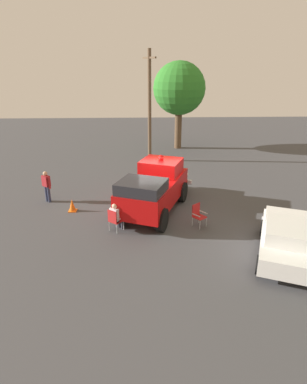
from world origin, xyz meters
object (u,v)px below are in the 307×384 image
Objects in this scene: classic_hot_rod at (287,238)px; lawn_chair_by_car at (198,213)px; spectator_standing at (46,184)px; oak_tree_left at (179,89)px; vintage_fire_truck at (155,187)px; spectator_seated at (116,216)px; traffic_cone at (72,205)px; lawn_chair_near_truck at (114,219)px; utility_pole at (150,106)px.

lawn_chair_by_car is (2.87, -2.61, -0.16)m from classic_hot_rod.
spectator_standing is 14.67m from oak_tree_left.
vintage_fire_truck is 2.79m from spectator_seated.
spectator_seated is (3.61, 0.31, 0.11)m from lawn_chair_by_car.
lawn_chair_by_car is at bearing -42.27° from classic_hot_rod.
traffic_cone is at bearing 62.51° from oak_tree_left.
traffic_cone is (5.92, -1.77, -0.28)m from lawn_chair_by_car.
vintage_fire_truck is 4.19m from traffic_cone.
spectator_standing reaches higher than lawn_chair_near_truck.
vintage_fire_truck is 9.39m from utility_pole.
spectator_seated is at bearing 80.84° from utility_pole.
spectator_standing is 10.02m from utility_pole.
utility_pole is (-1.86, -11.14, 3.46)m from lawn_chair_near_truck.
vintage_fire_truck is 6.45m from classic_hot_rod.
oak_tree_left is at bearing -117.49° from traffic_cone.
oak_tree_left is 0.91× the size of utility_pole.
spectator_standing is (5.60, -1.24, -0.23)m from vintage_fire_truck.
spectator_seated is 3.14m from traffic_cone.
vintage_fire_truck is at bearing 167.51° from spectator_standing.
classic_hot_rod is at bearing 137.73° from lawn_chair_by_car.
classic_hot_rod is 0.61× the size of utility_pole.
lawn_chair_near_truck is at bearing 49.78° from vintage_fire_truck.
classic_hot_rod is (-4.70, 4.40, -0.45)m from vintage_fire_truck.
spectator_seated is 16.05m from oak_tree_left.
classic_hot_rod is at bearing 136.93° from vintage_fire_truck.
oak_tree_left is at bearing -123.71° from utility_pole.
lawn_chair_by_car is at bearing 163.38° from traffic_cone.
spectator_standing reaches higher than lawn_chair_by_car.
classic_hot_rod is 6.92m from lawn_chair_near_truck.
oak_tree_left is (2.15, -17.16, 4.18)m from classic_hot_rod.
vintage_fire_truck is 9.97× the size of traffic_cone.
vintage_fire_truck is 2.94m from lawn_chair_near_truck.
spectator_seated is at bearing 138.12° from traffic_cone.
spectator_standing is at bearing -28.67° from classic_hot_rod.
classic_hot_rod reaches higher than traffic_cone.
spectator_seated is 2.03× the size of traffic_cone.
spectator_seated is at bearing 73.75° from oak_tree_left.
traffic_cone is (4.10, 0.02, -0.89)m from vintage_fire_truck.
spectator_standing is 2.64× the size of traffic_cone.
lawn_chair_near_truck is 0.17m from spectator_seated.
vintage_fire_truck is at bearing -130.22° from lawn_chair_near_truck.
vintage_fire_truck is at bearing -43.07° from classic_hot_rod.
classic_hot_rod is 7.46× the size of traffic_cone.
spectator_seated is 0.18× the size of oak_tree_left.
vintage_fire_truck reaches higher than traffic_cone.
vintage_fire_truck is 6.21× the size of lawn_chair_near_truck.
lawn_chair_by_car is 0.13× the size of utility_pole.
oak_tree_left is 15.13m from traffic_cone.
lawn_chair_near_truck is 0.61× the size of spectator_standing.
lawn_chair_by_car is 3.62m from spectator_seated.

